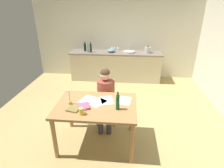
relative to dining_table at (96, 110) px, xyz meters
The scene contains 24 objects.
ground_plane 1.04m from the dining_table, 82.62° to the left, with size 5.20×5.20×0.04m, color tan.
wall_back 3.43m from the dining_table, 88.30° to the left, with size 5.20×0.12×2.60m, color beige.
kitchen_counter 3.02m from the dining_table, 88.10° to the left, with size 2.82×0.64×0.90m.
dining_table is the anchor object (origin of this frame).
chair_at_table 0.74m from the dining_table, 84.42° to the left, with size 0.43×0.43×0.88m.
person_seated 0.57m from the dining_table, 82.02° to the left, with size 0.34×0.61×1.19m.
coffee_mug 0.38m from the dining_table, 118.29° to the right, with size 0.11×0.07×0.11m.
candlestick 0.47m from the dining_table, behind, with size 0.06×0.06×0.25m.
book_magazine 0.40m from the dining_table, 149.91° to the right, with size 0.18×0.17×0.02m, color olive.
book_cookery 0.24m from the dining_table, 151.03° to the right, with size 0.17×0.21×0.03m, color #A94C71.
paper_letter 0.13m from the dining_table, 77.53° to the left, with size 0.21×0.30×0.00m, color white.
paper_bill 0.25m from the dining_table, 44.88° to the left, with size 0.21×0.30×0.00m, color white.
paper_envelope 0.25m from the dining_table, 141.21° to the left, with size 0.21×0.30×0.00m, color white.
paper_receipt 0.51m from the dining_table, 20.55° to the left, with size 0.21×0.30×0.00m, color white.
wine_bottle_on_table 0.45m from the dining_table, 17.04° to the right, with size 0.06×0.06×0.30m.
sink_unit 3.07m from the dining_table, 80.27° to the left, with size 0.36×0.36×0.24m.
bottle_oil 3.21m from the dining_table, 105.90° to the left, with size 0.08×0.08×0.29m.
bottle_vinegar 3.04m from the dining_table, 104.52° to the left, with size 0.08×0.08×0.31m.
bottle_wine_red 3.02m from the dining_table, 102.72° to the left, with size 0.06×0.06×0.32m.
mixing_bowl 3.01m from the dining_table, 90.75° to the left, with size 0.24×0.24×0.11m, color #668C99.
stovetop_kettle 3.21m from the dining_table, 70.38° to the left, with size 0.18×0.18×0.22m.
wine_glass_near_sink 3.18m from the dining_table, 87.18° to the left, with size 0.07×0.07×0.15m.
wine_glass_by_kettle 3.18m from the dining_table, 89.00° to the left, with size 0.07×0.07×0.15m.
wine_glass_back_left 3.18m from the dining_table, 90.50° to the left, with size 0.07×0.07×0.15m.
Camera 1 is at (0.41, -3.38, 2.34)m, focal length 29.65 mm.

